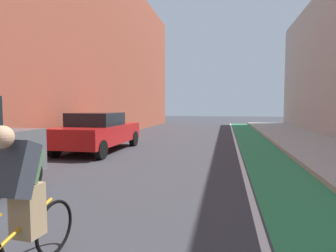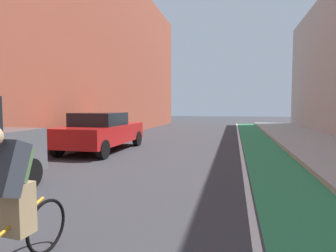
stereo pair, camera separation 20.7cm
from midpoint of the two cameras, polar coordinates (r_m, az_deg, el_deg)
name	(u,v)px [view 2 (the right image)]	position (r m, az deg, el deg)	size (l,w,h in m)	color
ground_plane	(164,164)	(8.82, -0.15, -7.65)	(83.35, 83.35, 0.00)	#38383D
bike_lane_paint	(268,157)	(10.64, 20.09, -5.87)	(1.60, 37.89, 0.00)	#2D8451
lane_divider_stripe	(242,156)	(10.57, 15.22, -5.83)	(0.12, 37.89, 0.00)	white
building_facade_left	(37,26)	(13.44, -24.52, 17.84)	(4.15, 37.89, 10.16)	#9E4C38
parked_sedan_red	(101,131)	(11.55, -12.75, -1.03)	(2.02, 4.46, 1.53)	red
cyclist_mid	(11,197)	(3.38, -27.53, -12.58)	(0.48, 1.70, 1.61)	black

